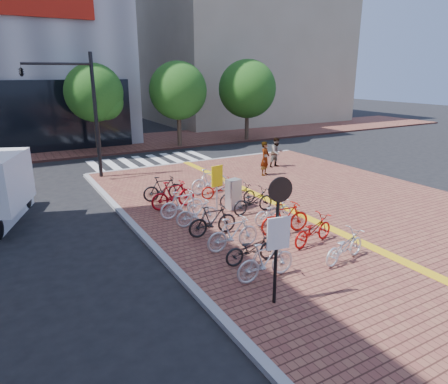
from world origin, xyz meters
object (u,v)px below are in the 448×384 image
bike_1 (252,248)px  bike_15 (210,181)px  pedestrian_b (277,152)px  bike_5 (182,204)px  bike_11 (273,211)px  bike_13 (238,195)px  bike_3 (213,220)px  bike_6 (173,195)px  bike_4 (197,213)px  bike_14 (220,188)px  yellow_sign (217,180)px  bike_0 (266,261)px  notice_sign (278,226)px  bike_7 (164,188)px  utility_box (233,194)px  bike_8 (345,246)px  bike_2 (233,233)px  pedestrian_a (265,158)px  bike_9 (313,230)px  bike_12 (253,201)px  traffic_light_pole (63,93)px  bike_10 (285,218)px

bike_1 → bike_15: size_ratio=0.87×
pedestrian_b → bike_5: bearing=-152.0°
bike_11 → bike_13: 2.43m
bike_3 → bike_6: (-0.07, 3.28, 0.05)m
bike_4 → bike_14: (2.29, 2.46, -0.04)m
yellow_sign → bike_0: bearing=-104.9°
notice_sign → bike_7: bearing=85.9°
bike_5 → utility_box: bearing=-90.3°
bike_14 → utility_box: 1.48m
utility_box → yellow_sign: (-0.82, -0.14, 0.72)m
bike_0 → bike_8: bearing=-94.7°
bike_2 → utility_box: size_ratio=1.47×
bike_0 → bike_7: size_ratio=1.00×
pedestrian_a → pedestrian_b: 2.12m
bike_13 → pedestrian_a: bearing=-47.1°
bike_6 → bike_9: size_ratio=1.05×
bike_0 → bike_12: (2.63, 4.58, -0.05)m
bike_7 → bike_15: size_ratio=0.93×
pedestrian_b → bike_8: bearing=-121.1°
bike_11 → notice_sign: bearing=139.4°
bike_2 → traffic_light_pole: 12.30m
bike_13 → notice_sign: 7.60m
bike_1 → bike_14: 6.30m
bike_10 → bike_13: bearing=2.4°
bike_2 → bike_5: bike_2 is taller
bike_11 → bike_7: bearing=23.8°
bike_4 → bike_9: bike_4 is taller
bike_3 → bike_4: (-0.06, 1.06, -0.04)m
bike_10 → bike_5: bearing=42.5°
bike_3 → pedestrian_b: bearing=-45.2°
bike_10 → bike_15: bike_15 is taller
bike_6 → bike_12: bike_6 is taller
bike_2 → bike_15: bike_15 is taller
bike_0 → bike_4: 4.44m
pedestrian_b → utility_box: 7.92m
bike_13 → notice_sign: (-3.08, -6.77, 1.55)m
bike_3 → bike_10: (2.21, -1.12, 0.03)m
bike_10 → bike_1: bearing=125.6°
bike_12 → pedestrian_a: 6.16m
bike_0 → bike_14: 7.31m
bike_0 → bike_7: (0.15, 7.82, 0.00)m
bike_0 → pedestrian_b: (8.24, 10.59, 0.33)m
bike_5 → bike_9: (2.68, -4.35, -0.05)m
bike_3 → bike_14: size_ratio=1.03×
bike_3 → bike_11: size_ratio=1.02×
traffic_light_pole → yellow_sign: bearing=-63.0°
bike_7 → bike_12: (2.48, -3.24, -0.05)m
utility_box → bike_10: bearing=-87.0°
bike_10 → bike_0: bearing=139.0°
bike_9 → bike_10: bearing=1.7°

